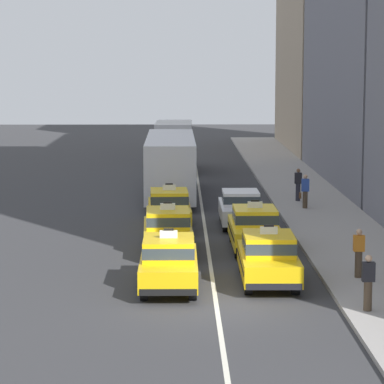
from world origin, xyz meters
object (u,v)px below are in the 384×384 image
at_px(pedestrian_mid_block, 359,253).
at_px(box_truck_left_fifth, 174,144).
at_px(taxi_right_second, 255,227).
at_px(sedan_right_third, 240,207).
at_px(pedestrian_by_storefront, 298,185).
at_px(taxi_right_nearest, 268,257).
at_px(pedestrian_near_crosswalk, 305,191).
at_px(taxi_left_nearest, 169,261).
at_px(taxi_left_second, 168,230).
at_px(taxi_left_third, 169,208).
at_px(pedestrian_far_corner, 368,282).
at_px(bus_left_fourth, 171,163).

bearing_deg(pedestrian_mid_block, box_truck_left_fifth, 101.30).
bearing_deg(taxi_right_second, sedan_right_third, 92.29).
xyz_separation_m(pedestrian_mid_block, pedestrian_by_storefront, (0.14, 17.07, 0.01)).
distance_m(taxi_right_nearest, pedestrian_near_crosswalk, 15.21).
bearing_deg(taxi_right_second, taxi_left_nearest, -117.70).
bearing_deg(pedestrian_mid_block, taxi_left_second, 142.42).
height_order(taxi_left_third, pedestrian_near_crosswalk, taxi_left_third).
bearing_deg(taxi_right_nearest, box_truck_left_fifth, 95.92).
xyz_separation_m(box_truck_left_fifth, pedestrian_far_corner, (5.74, -35.44, -0.81)).
bearing_deg(pedestrian_far_corner, box_truck_left_fifth, 99.20).
bearing_deg(bus_left_fourth, taxi_left_second, -89.85).
relative_size(taxi_left_third, pedestrian_by_storefront, 2.80).
xyz_separation_m(taxi_left_second, box_truck_left_fifth, (0.07, 26.43, 0.90)).
distance_m(pedestrian_near_crosswalk, pedestrian_far_corner, 18.85).
height_order(taxi_right_second, pedestrian_near_crosswalk, taxi_right_second).
bearing_deg(taxi_left_second, taxi_right_second, 7.30).
relative_size(taxi_left_third, bus_left_fourth, 0.41).
bearing_deg(taxi_left_nearest, pedestrian_near_crosswalk, 67.64).
relative_size(taxi_right_second, pedestrian_near_crosswalk, 2.80).
bearing_deg(taxi_left_second, pedestrian_by_storefront, 62.09).
relative_size(taxi_left_second, sedan_right_third, 1.07).
distance_m(bus_left_fourth, taxi_right_second, 14.62).
height_order(sedan_right_third, pedestrian_far_corner, pedestrian_far_corner).
height_order(taxi_left_second, taxi_right_second, same).
bearing_deg(taxi_left_third, taxi_right_second, -55.99).
xyz_separation_m(box_truck_left_fifth, sedan_right_third, (3.04, -20.76, -0.93)).
bearing_deg(bus_left_fourth, pedestrian_near_crosswalk, -36.32).
xyz_separation_m(taxi_right_second, pedestrian_near_crosswalk, (3.17, 9.40, 0.09)).
xyz_separation_m(taxi_left_third, pedestrian_far_corner, (5.82, -14.38, 0.09)).
distance_m(taxi_right_nearest, sedan_right_third, 10.72).
bearing_deg(bus_left_fourth, sedan_right_third, -70.62).
height_order(pedestrian_near_crosswalk, pedestrian_by_storefront, pedestrian_by_storefront).
height_order(taxi_left_third, sedan_right_third, taxi_left_third).
xyz_separation_m(taxi_left_second, sedan_right_third, (3.11, 5.67, -0.03)).
height_order(box_truck_left_fifth, pedestrian_mid_block, box_truck_left_fifth).
bearing_deg(pedestrian_far_corner, pedestrian_mid_block, 82.98).
relative_size(taxi_left_nearest, pedestrian_mid_block, 2.82).
bearing_deg(taxi_left_third, taxi_left_nearest, -89.41).
xyz_separation_m(bus_left_fourth, taxi_right_second, (3.36, -14.20, -0.94)).
bearing_deg(sedan_right_third, taxi_left_second, -118.76).
distance_m(sedan_right_third, pedestrian_near_crosswalk, 5.36).
xyz_separation_m(sedan_right_third, pedestrian_mid_block, (3.21, -10.54, 0.12)).
relative_size(pedestrian_by_storefront, pedestrian_far_corner, 1.02).
distance_m(taxi_right_nearest, pedestrian_mid_block, 2.99).
bearing_deg(taxi_right_nearest, taxi_right_second, 90.17).
bearing_deg(bus_left_fourth, box_truck_left_fifth, 89.45).
bearing_deg(taxi_right_second, taxi_left_second, -172.70).
xyz_separation_m(taxi_left_third, sedan_right_third, (3.12, 0.31, -0.03)).
xyz_separation_m(taxi_right_nearest, taxi_right_second, (-0.02, 5.48, 0.00)).
bearing_deg(pedestrian_near_crosswalk, taxi_right_second, -108.63).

